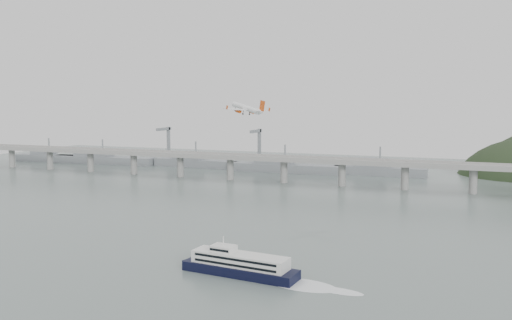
% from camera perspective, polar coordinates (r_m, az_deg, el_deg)
% --- Properties ---
extents(ground, '(900.00, 900.00, 0.00)m').
position_cam_1_polar(ground, '(269.91, -4.23, -8.85)').
color(ground, slate).
rests_on(ground, ground).
extents(bridge, '(800.00, 22.00, 23.90)m').
position_cam_1_polar(bridge, '(452.89, 6.44, -0.39)').
color(bridge, gray).
rests_on(bridge, ground).
extents(distant_fleet, '(453.00, 60.90, 40.00)m').
position_cam_1_polar(distant_fleet, '(570.79, -7.04, -0.15)').
color(distant_fleet, slate).
rests_on(distant_fleet, ground).
extents(ferry, '(80.35, 19.68, 15.16)m').
position_cam_1_polar(ferry, '(223.68, -1.70, -10.98)').
color(ferry, black).
rests_on(ferry, ground).
extents(airliner, '(30.59, 28.79, 9.00)m').
position_cam_1_polar(airliner, '(320.56, -0.96, 5.45)').
color(airliner, white).
rests_on(airliner, ground).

